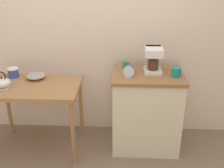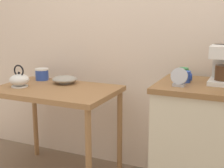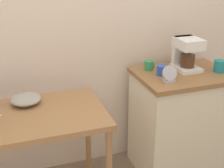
{
  "view_description": "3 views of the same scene",
  "coord_description": "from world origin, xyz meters",
  "views": [
    {
      "loc": [
        0.33,
        -2.64,
        1.96
      ],
      "look_at": [
        0.21,
        -0.03,
        0.8
      ],
      "focal_mm": 44.78,
      "sensor_mm": 36.0,
      "label": 1
    },
    {
      "loc": [
        0.81,
        -2.1,
        1.35
      ],
      "look_at": [
        -0.11,
        -0.07,
        0.86
      ],
      "focal_mm": 51.11,
      "sensor_mm": 36.0,
      "label": 2
    },
    {
      "loc": [
        -0.71,
        -1.92,
        1.74
      ],
      "look_at": [
        -0.05,
        0.01,
        0.89
      ],
      "focal_mm": 49.96,
      "sensor_mm": 36.0,
      "label": 3
    }
  ],
  "objects": [
    {
      "name": "back_wall",
      "position": [
        0.1,
        0.46,
        1.4
      ],
      "size": [
        4.4,
        0.1,
        2.8
      ],
      "primitive_type": "cube",
      "color": "beige",
      "rests_on": "ground_plane"
    },
    {
      "name": "mug_dark_teal",
      "position": [
        0.85,
        0.0,
        0.93
      ],
      "size": [
        0.09,
        0.09,
        0.09
      ],
      "color": "teal",
      "rests_on": "kitchen_counter"
    },
    {
      "name": "kitchen_counter",
      "position": [
        0.58,
        0.07,
        0.44
      ],
      "size": [
        0.75,
        0.56,
        0.88
      ],
      "color": "beige",
      "rests_on": "ground_plane"
    },
    {
      "name": "mug_blue",
      "position": [
        0.38,
        0.08,
        0.92
      ],
      "size": [
        0.08,
        0.08,
        0.08
      ],
      "color": "#2D4CAD",
      "rests_on": "kitchen_counter"
    },
    {
      "name": "coffee_maker",
      "position": [
        0.63,
        0.15,
        1.02
      ],
      "size": [
        0.18,
        0.22,
        0.26
      ],
      "color": "white",
      "rests_on": "kitchen_counter"
    },
    {
      "name": "table_clock",
      "position": [
        0.37,
        -0.06,
        0.94
      ],
      "size": [
        0.11,
        0.06,
        0.12
      ],
      "color": "#B2B5BA",
      "rests_on": "kitchen_counter"
    },
    {
      "name": "bowl_stoneware",
      "position": [
        -0.64,
        0.14,
        0.81
      ],
      "size": [
        0.21,
        0.21,
        0.07
      ],
      "color": "#9E998C",
      "rests_on": "wooden_table"
    },
    {
      "name": "mug_tall_green",
      "position": [
        0.34,
        0.22,
        0.92
      ],
      "size": [
        0.08,
        0.07,
        0.08
      ],
      "color": "#338C4C",
      "rests_on": "kitchen_counter"
    },
    {
      "name": "wooden_table",
      "position": [
        -0.61,
        -0.03,
        0.68
      ],
      "size": [
        0.96,
        0.63,
        0.77
      ],
      "color": "#9E7044",
      "rests_on": "ground_plane"
    }
  ]
}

